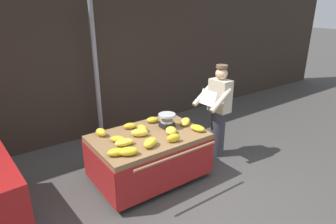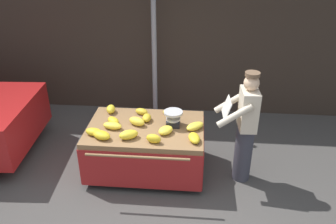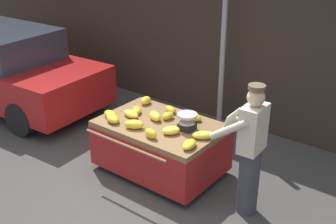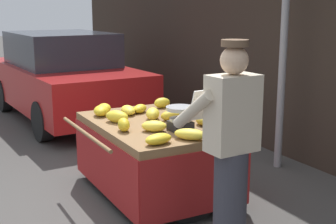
# 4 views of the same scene
# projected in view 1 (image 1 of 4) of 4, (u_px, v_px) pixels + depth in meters

# --- Properties ---
(ground_plane) EXTENTS (60.00, 60.00, 0.00)m
(ground_plane) POSITION_uv_depth(u_px,v_px,m) (184.00, 203.00, 4.24)
(ground_plane) COLOR #423F3D
(back_wall) EXTENTS (16.00, 0.24, 3.72)m
(back_wall) POSITION_uv_depth(u_px,v_px,m) (91.00, 47.00, 5.89)
(back_wall) COLOR #332821
(back_wall) RESTS_ON ground
(street_pole) EXTENTS (0.09, 0.09, 2.95)m
(street_pole) POSITION_uv_depth(u_px,v_px,m) (96.00, 71.00, 5.59)
(street_pole) COLOR gray
(street_pole) RESTS_ON ground
(banana_cart) EXTENTS (1.74, 1.35, 0.78)m
(banana_cart) POSITION_uv_depth(u_px,v_px,m) (149.00, 147.00, 4.63)
(banana_cart) COLOR olive
(banana_cart) RESTS_ON ground
(weighing_scale) EXTENTS (0.28, 0.28, 0.23)m
(weighing_scale) POSITION_uv_depth(u_px,v_px,m) (167.00, 121.00, 4.80)
(weighing_scale) COLOR black
(weighing_scale) RESTS_ON banana_cart
(banana_bunch_0) EXTENTS (0.14, 0.21, 0.10)m
(banana_bunch_0) POSITION_uv_depth(u_px,v_px,m) (142.00, 128.00, 4.68)
(banana_bunch_0) COLOR gold
(banana_bunch_0) RESTS_ON banana_cart
(banana_bunch_1) EXTENTS (0.25, 0.26, 0.09)m
(banana_bunch_1) POSITION_uv_depth(u_px,v_px,m) (118.00, 139.00, 4.32)
(banana_bunch_1) COLOR gold
(banana_bunch_1) RESTS_ON banana_cart
(banana_bunch_2) EXTENTS (0.21, 0.30, 0.09)m
(banana_bunch_2) POSITION_uv_depth(u_px,v_px,m) (198.00, 128.00, 4.69)
(banana_bunch_2) COLOR gold
(banana_bunch_2) RESTS_ON banana_cart
(banana_bunch_3) EXTENTS (0.32, 0.31, 0.10)m
(banana_bunch_3) POSITION_uv_depth(u_px,v_px,m) (185.00, 122.00, 4.93)
(banana_bunch_3) COLOR yellow
(banana_bunch_3) RESTS_ON banana_cart
(banana_bunch_4) EXTENTS (0.30, 0.25, 0.12)m
(banana_bunch_4) POSITION_uv_depth(u_px,v_px,m) (140.00, 133.00, 4.50)
(banana_bunch_4) COLOR yellow
(banana_bunch_4) RESTS_ON banana_cart
(banana_bunch_5) EXTENTS (0.27, 0.20, 0.10)m
(banana_bunch_5) POSITION_uv_depth(u_px,v_px,m) (116.00, 152.00, 3.94)
(banana_bunch_5) COLOR gold
(banana_bunch_5) RESTS_ON banana_cart
(banana_bunch_6) EXTENTS (0.31, 0.26, 0.12)m
(banana_bunch_6) POSITION_uv_depth(u_px,v_px,m) (150.00, 143.00, 4.18)
(banana_bunch_6) COLOR yellow
(banana_bunch_6) RESTS_ON banana_cart
(banana_bunch_7) EXTENTS (0.30, 0.19, 0.10)m
(banana_bunch_7) POSITION_uv_depth(u_px,v_px,m) (124.00, 142.00, 4.21)
(banana_bunch_7) COLOR yellow
(banana_bunch_7) RESTS_ON banana_cart
(banana_bunch_8) EXTENTS (0.23, 0.16, 0.13)m
(banana_bunch_8) POSITION_uv_depth(u_px,v_px,m) (174.00, 138.00, 4.32)
(banana_bunch_8) COLOR gold
(banana_bunch_8) RESTS_ON banana_cart
(banana_bunch_9) EXTENTS (0.32, 0.26, 0.11)m
(banana_bunch_9) POSITION_uv_depth(u_px,v_px,m) (128.00, 151.00, 3.95)
(banana_bunch_9) COLOR gold
(banana_bunch_9) RESTS_ON banana_cart
(banana_bunch_10) EXTENTS (0.28, 0.30, 0.10)m
(banana_bunch_10) POSITION_uv_depth(u_px,v_px,m) (171.00, 131.00, 4.59)
(banana_bunch_10) COLOR yellow
(banana_bunch_10) RESTS_ON banana_cart
(banana_bunch_11) EXTENTS (0.16, 0.23, 0.12)m
(banana_bunch_11) POSITION_uv_depth(u_px,v_px,m) (101.00, 132.00, 4.51)
(banana_bunch_11) COLOR yellow
(banana_bunch_11) RESTS_ON banana_cart
(banana_bunch_12) EXTENTS (0.24, 0.19, 0.10)m
(banana_bunch_12) POSITION_uv_depth(u_px,v_px,m) (130.00, 126.00, 4.77)
(banana_bunch_12) COLOR gold
(banana_bunch_12) RESTS_ON banana_cart
(banana_bunch_13) EXTENTS (0.25, 0.20, 0.10)m
(banana_bunch_13) POSITION_uv_depth(u_px,v_px,m) (153.00, 120.00, 5.01)
(banana_bunch_13) COLOR gold
(banana_bunch_13) RESTS_ON banana_cart
(vendor_person) EXTENTS (0.59, 0.53, 1.71)m
(vendor_person) POSITION_uv_depth(u_px,v_px,m) (218.00, 111.00, 5.25)
(vendor_person) COLOR #383842
(vendor_person) RESTS_ON ground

